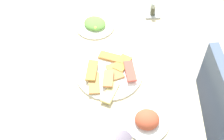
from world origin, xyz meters
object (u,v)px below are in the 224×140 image
at_px(dining_table, 114,84).
at_px(condiment_caddy, 152,11).
at_px(salad_plate_rice, 95,24).
at_px(pide_platter, 109,73).
at_px(salad_plate_greens, 147,120).

distance_m(dining_table, condiment_caddy, 0.53).
bearing_deg(salad_plate_rice, pide_platter, 14.83).
bearing_deg(salad_plate_greens, salad_plate_rice, -156.74).
xyz_separation_m(pide_platter, condiment_caddy, (-0.47, 0.25, 0.01)).
height_order(salad_plate_greens, salad_plate_rice, salad_plate_greens).
bearing_deg(condiment_caddy, salad_plate_greens, -5.25).
bearing_deg(condiment_caddy, salad_plate_rice, -71.44).
distance_m(salad_plate_greens, condiment_caddy, 0.76).
distance_m(pide_platter, salad_plate_greens, 0.33).
distance_m(salad_plate_rice, condiment_caddy, 0.36).
bearing_deg(salad_plate_greens, dining_table, -151.27).
bearing_deg(pide_platter, salad_plate_greens, 32.73).
bearing_deg(pide_platter, salad_plate_rice, -165.17).
distance_m(salad_plate_greens, salad_plate_rice, 0.69).
relative_size(dining_table, condiment_caddy, 11.59).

